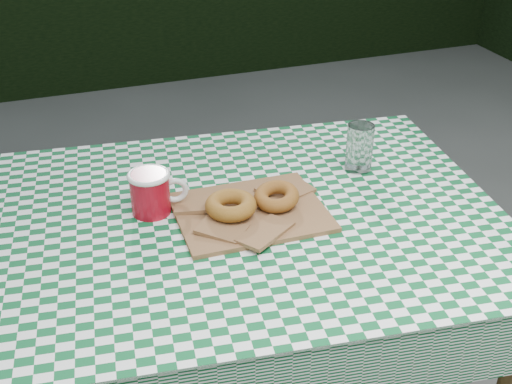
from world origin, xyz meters
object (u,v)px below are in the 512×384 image
(table, at_px, (218,351))
(paper_bag, at_px, (250,211))
(coffee_mug, at_px, (150,193))
(drinking_glass, at_px, (360,147))

(table, distance_m, paper_bag, 0.40)
(table, relative_size, coffee_mug, 7.28)
(paper_bag, bearing_deg, coffee_mug, 158.02)
(drinking_glass, bearing_deg, coffee_mug, -176.74)
(table, xyz_separation_m, paper_bag, (0.08, -0.01, 0.39))
(paper_bag, height_order, drinking_glass, drinking_glass)
(coffee_mug, bearing_deg, paper_bag, -14.58)
(paper_bag, relative_size, drinking_glass, 2.74)
(table, distance_m, drinking_glass, 0.60)
(table, relative_size, paper_bag, 3.89)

